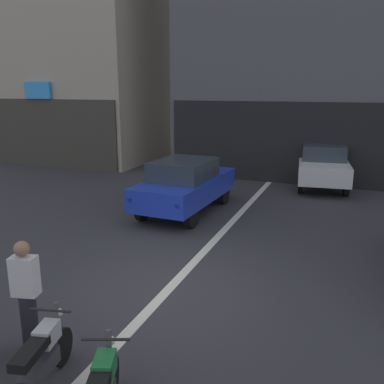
# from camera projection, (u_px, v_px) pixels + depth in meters

# --- Properties ---
(ground_plane) EXTENTS (120.00, 120.00, 0.00)m
(ground_plane) POSITION_uv_depth(u_px,v_px,m) (169.00, 289.00, 7.83)
(ground_plane) COLOR #333338
(lane_centre_line) EXTENTS (0.20, 18.00, 0.01)m
(lane_centre_line) POSITION_uv_depth(u_px,v_px,m) (247.00, 206.00, 13.23)
(lane_centre_line) COLOR silver
(lane_centre_line) RESTS_ON ground
(car_blue_crossing_near) EXTENTS (1.94, 4.17, 1.64)m
(car_blue_crossing_near) POSITION_uv_depth(u_px,v_px,m) (185.00, 184.00, 12.43)
(car_blue_crossing_near) COLOR black
(car_blue_crossing_near) RESTS_ON ground
(car_white_down_street) EXTENTS (2.25, 4.28, 1.64)m
(car_white_down_street) POSITION_uv_depth(u_px,v_px,m) (323.00, 164.00, 15.72)
(car_white_down_street) COLOR black
(car_white_down_street) RESTS_ON ground
(motorcycle_silver_row_left_mid) EXTENTS (0.59, 1.64, 0.98)m
(motorcycle_silver_row_left_mid) POSITION_uv_depth(u_px,v_px,m) (41.00, 360.00, 5.06)
(motorcycle_silver_row_left_mid) COLOR black
(motorcycle_silver_row_left_mid) RESTS_ON ground
(person_by_motorcycles) EXTENTS (0.40, 0.30, 1.67)m
(person_by_motorcycles) POSITION_uv_depth(u_px,v_px,m) (27.00, 295.00, 5.84)
(person_by_motorcycles) COLOR #23232D
(person_by_motorcycles) RESTS_ON ground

